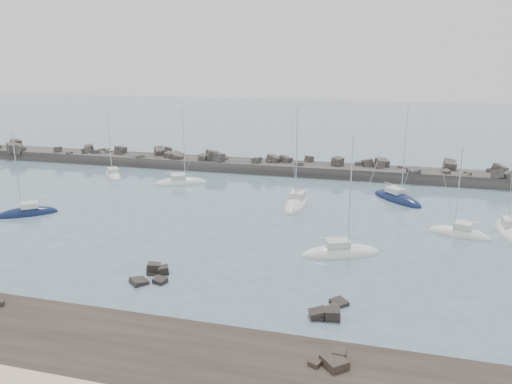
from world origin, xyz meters
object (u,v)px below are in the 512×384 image
(sailboat_8, at_px, (509,231))
(sailboat_5, at_px, (341,253))
(sailboat_6, at_px, (397,199))
(sailboat_3, at_px, (181,183))
(sailboat_1, at_px, (113,176))
(sailboat_7, at_px, (459,234))
(sailboat_2, at_px, (28,214))
(sailboat_4, at_px, (297,204))

(sailboat_8, bearing_deg, sailboat_5, -146.67)
(sailboat_5, distance_m, sailboat_6, 23.81)
(sailboat_3, bearing_deg, sailboat_5, -39.89)
(sailboat_1, bearing_deg, sailboat_7, -16.33)
(sailboat_7, relative_size, sailboat_8, 0.81)
(sailboat_2, xyz_separation_m, sailboat_7, (54.57, 6.53, -0.00))
(sailboat_1, bearing_deg, sailboat_8, -12.44)
(sailboat_5, bearing_deg, sailboat_7, 36.87)
(sailboat_1, height_order, sailboat_8, sailboat_8)
(sailboat_4, distance_m, sailboat_6, 15.15)
(sailboat_3, xyz_separation_m, sailboat_7, (41.52, -14.34, 0.01))
(sailboat_1, bearing_deg, sailboat_3, -7.67)
(sailboat_7, bearing_deg, sailboat_1, 163.67)
(sailboat_6, bearing_deg, sailboat_8, -39.82)
(sailboat_4, height_order, sailboat_6, sailboat_4)
(sailboat_7, height_order, sailboat_8, sailboat_8)
(sailboat_5, relative_size, sailboat_6, 0.92)
(sailboat_7, bearing_deg, sailboat_3, 160.95)
(sailboat_5, distance_m, sailboat_8, 22.44)
(sailboat_7, bearing_deg, sailboat_4, 161.10)
(sailboat_6, bearing_deg, sailboat_2, -157.22)
(sailboat_2, height_order, sailboat_4, sailboat_4)
(sailboat_5, bearing_deg, sailboat_8, 33.33)
(sailboat_2, distance_m, sailboat_7, 54.96)
(sailboat_3, height_order, sailboat_4, sailboat_4)
(sailboat_1, relative_size, sailboat_4, 0.83)
(sailboat_5, bearing_deg, sailboat_3, 140.11)
(sailboat_6, xyz_separation_m, sailboat_8, (12.90, -10.75, 0.01))
(sailboat_1, distance_m, sailboat_4, 35.66)
(sailboat_4, relative_size, sailboat_8, 1.08)
(sailboat_5, bearing_deg, sailboat_6, 75.78)
(sailboat_1, relative_size, sailboat_7, 1.12)
(sailboat_1, distance_m, sailboat_5, 49.65)
(sailboat_1, distance_m, sailboat_8, 62.62)
(sailboat_2, relative_size, sailboat_6, 0.83)
(sailboat_3, xyz_separation_m, sailboat_5, (28.68, -23.97, 0.01))
(sailboat_1, bearing_deg, sailboat_6, -3.25)
(sailboat_6, height_order, sailboat_8, sailboat_6)
(sailboat_4, bearing_deg, sailboat_7, -18.90)
(sailboat_3, height_order, sailboat_5, sailboat_5)
(sailboat_5, relative_size, sailboat_8, 0.98)
(sailboat_3, relative_size, sailboat_4, 0.90)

